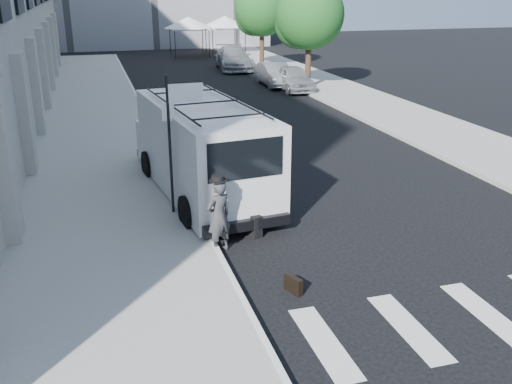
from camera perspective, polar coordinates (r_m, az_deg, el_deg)
ground at (r=12.69m, az=5.74°, el=-6.57°), size 120.00×120.00×0.00m
sidewalk_left at (r=27.07m, az=-15.80°, el=7.36°), size 4.50×48.00×0.15m
sidewalk_right at (r=33.75m, az=7.42°, el=10.33°), size 4.00×56.00×0.15m
sign_pole at (r=14.15m, az=-7.81°, el=7.58°), size 1.03×0.07×3.50m
tree_near at (r=32.90m, az=5.11°, el=17.01°), size 3.80×3.83×6.03m
tree_far at (r=41.41m, az=0.40°, el=17.68°), size 3.80×3.83×6.03m
tent_left at (r=49.29m, az=-6.76°, el=16.46°), size 4.00×4.00×3.20m
tent_right at (r=50.42m, az=-3.12°, el=16.64°), size 4.00×4.00×3.20m
businessman at (r=12.63m, az=-3.74°, el=-2.47°), size 0.72×0.61×1.67m
briefcase at (r=11.25m, az=3.75°, el=-9.22°), size 0.27×0.45×0.34m
suitcase at (r=13.56m, az=-0.19°, el=-3.35°), size 0.35×0.43×1.04m
cargo_van at (r=16.08m, az=-5.50°, el=4.34°), size 3.07×7.20×2.61m
parked_car_a at (r=32.86m, az=3.77°, el=11.28°), size 1.79×4.14×1.39m
parked_car_b at (r=34.39m, az=1.89°, el=11.67°), size 1.45×4.09×1.34m
parked_car_c at (r=41.23m, az=-2.25°, el=13.22°), size 2.77×5.66×1.58m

